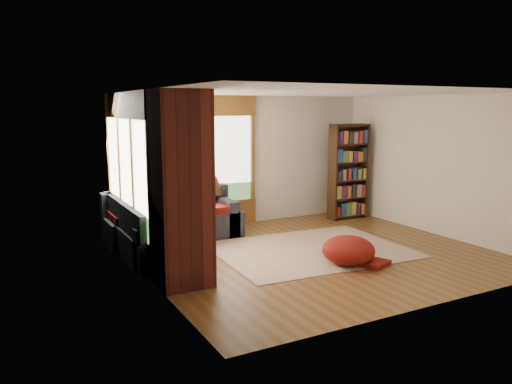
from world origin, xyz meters
name	(u,v)px	position (x,y,z in m)	size (l,w,h in m)	color
floor	(314,253)	(0.00, 0.00, 0.00)	(5.50, 5.50, 0.00)	#583518
ceiling	(317,92)	(0.00, 0.00, 2.60)	(5.50, 5.50, 0.00)	white
wall_back	(245,160)	(0.00, 2.50, 1.30)	(5.50, 0.04, 2.60)	silver
wall_front	(439,200)	(0.00, -2.50, 1.30)	(5.50, 0.04, 2.60)	silver
wall_left	(147,188)	(-2.75, 0.00, 1.30)	(0.04, 5.00, 2.60)	silver
wall_right	(438,166)	(2.75, 0.00, 1.30)	(0.04, 5.00, 2.60)	silver
windows_back	(190,161)	(-1.20, 2.47, 1.35)	(2.82, 0.10, 1.90)	brown
windows_left	(127,174)	(-2.72, 1.20, 1.35)	(0.10, 2.62, 1.90)	brown
roller_blind	(116,144)	(-2.69, 2.03, 1.75)	(0.03, 0.72, 0.90)	#839D6A
brick_chimney	(181,189)	(-2.40, -0.35, 1.30)	(0.70, 0.70, 2.60)	#471914
sectional_sofa	(167,227)	(-1.95, 1.70, 0.30)	(2.20, 2.20, 0.80)	#21232A
area_rug	(311,250)	(0.05, 0.17, 0.01)	(3.10, 2.37, 0.01)	beige
bookshelf	(348,172)	(2.14, 1.85, 1.01)	(0.87, 0.29, 2.03)	#311C10
pouf	(348,249)	(0.13, -0.72, 0.23)	(0.81, 0.81, 0.44)	maroon
dog_tan	(194,197)	(-1.52, 1.49, 0.83)	(1.10, 0.74, 0.57)	olive
dog_brindle	(173,206)	(-1.98, 1.23, 0.76)	(0.55, 0.86, 0.45)	black
throw_pillows	(165,198)	(-1.92, 1.85, 0.79)	(1.98, 1.68, 0.45)	black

